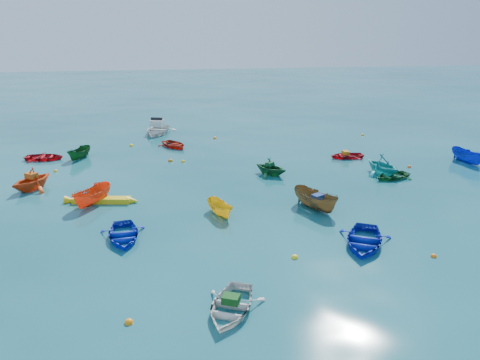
{
  "coord_description": "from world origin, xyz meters",
  "views": [
    {
      "loc": [
        -4.2,
        -24.58,
        10.86
      ],
      "look_at": [
        0.0,
        5.0,
        0.4
      ],
      "focal_mm": 35.0,
      "sensor_mm": 36.0,
      "label": 1
    }
  ],
  "objects": [
    {
      "name": "buoy_or_b",
      "position": [
        7.79,
        -6.18,
        0.0
      ],
      "size": [
        0.29,
        0.29,
        0.29
      ],
      "primitive_type": "sphere",
      "color": "orange",
      "rests_on": "ground"
    },
    {
      "name": "dinghy_red_ne",
      "position": [
        9.53,
        10.38,
        0.0
      ],
      "size": [
        2.81,
        2.06,
        0.57
      ],
      "primitive_type": "imported",
      "rotation": [
        0.0,
        0.0,
        -1.53
      ],
      "color": "#AE0E17",
      "rests_on": "ground"
    },
    {
      "name": "buoy_ye_e",
      "position": [
        13.74,
        17.39,
        0.0
      ],
      "size": [
        0.31,
        0.31,
        0.31
      ],
      "primitive_type": "sphere",
      "color": "gold",
      "rests_on": "ground"
    },
    {
      "name": "buoy_or_a",
      "position": [
        -6.25,
        -9.37,
        0.0
      ],
      "size": [
        0.34,
        0.34,
        0.34
      ],
      "primitive_type": "sphere",
      "color": "orange",
      "rests_on": "ground"
    },
    {
      "name": "kayak_yellow",
      "position": [
        -8.88,
        3.17,
        0.0
      ],
      "size": [
        4.3,
        1.3,
        0.44
      ],
      "primitive_type": null,
      "rotation": [
        0.0,
        0.0,
        1.41
      ],
      "color": "yellow",
      "rests_on": "ground"
    },
    {
      "name": "motorboat_white",
      "position": [
        -5.93,
        21.03,
        0.0
      ],
      "size": [
        4.19,
        5.02,
        1.5
      ],
      "primitive_type": "imported",
      "rotation": [
        0.0,
        0.0,
        -0.29
      ],
      "color": "silver",
      "rests_on": "ground"
    },
    {
      "name": "buoy_or_e",
      "position": [
        -0.53,
        18.23,
        0.0
      ],
      "size": [
        0.33,
        0.33,
        0.33
      ],
      "primitive_type": "sphere",
      "color": "orange",
      "rests_on": "ground"
    },
    {
      "name": "dinghy_orange_w",
      "position": [
        -13.77,
        6.23,
        0.0
      ],
      "size": [
        3.83,
        3.93,
        1.58
      ],
      "primitive_type": "imported",
      "rotation": [
        0.0,
        0.0,
        -0.61
      ],
      "color": "#DC4614",
      "rests_on": "ground"
    },
    {
      "name": "tarp_blue_a",
      "position": [
        3.96,
        0.21,
        0.81
      ],
      "size": [
        0.79,
        0.73,
        0.31
      ],
      "primitive_type": "cube",
      "rotation": [
        0.0,
        0.0,
        0.5
      ],
      "color": "navy",
      "rests_on": "sampan_brown_mid"
    },
    {
      "name": "tarp_green_b",
      "position": [
        2.46,
        7.04,
        0.81
      ],
      "size": [
        0.7,
        0.7,
        0.27
      ],
      "primitive_type": "cube",
      "rotation": [
        0.0,
        0.0,
        0.77
      ],
      "color": "#134E25",
      "rests_on": "dinghy_green_n"
    },
    {
      "name": "dinghy_white_near",
      "position": [
        -2.39,
        -9.19,
        0.0
      ],
      "size": [
        3.44,
        3.93,
        0.68
      ],
      "primitive_type": "imported",
      "rotation": [
        0.0,
        0.0,
        -0.41
      ],
      "color": "silver",
      "rests_on": "ground"
    },
    {
      "name": "dinghy_red_far",
      "position": [
        -4.35,
        15.71,
        0.0
      ],
      "size": [
        3.41,
        3.69,
        0.62
      ],
      "primitive_type": "imported",
      "rotation": [
        0.0,
        0.0,
        0.55
      ],
      "color": "#A31C0D",
      "rests_on": "ground"
    },
    {
      "name": "sampan_green_far",
      "position": [
        -11.94,
        13.18,
        0.0
      ],
      "size": [
        2.06,
        2.84,
        1.03
      ],
      "primitive_type": "imported",
      "rotation": [
        0.0,
        0.0,
        -0.45
      ],
      "color": "#114A1A",
      "rests_on": "ground"
    },
    {
      "name": "buoy_or_d",
      "position": [
        13.37,
        7.24,
        0.0
      ],
      "size": [
        0.3,
        0.3,
        0.3
      ],
      "primitive_type": "sphere",
      "color": "#F3500D",
      "rests_on": "ground"
    },
    {
      "name": "dinghy_green_e",
      "position": [
        10.9,
        4.99,
        0.0
      ],
      "size": [
        3.28,
        2.79,
        0.58
      ],
      "primitive_type": "imported",
      "rotation": [
        0.0,
        0.0,
        -1.24
      ],
      "color": "#135427",
      "rests_on": "ground"
    },
    {
      "name": "sampan_blue_far",
      "position": [
        18.47,
        7.78,
        0.0
      ],
      "size": [
        1.86,
        3.27,
        1.19
      ],
      "primitive_type": "imported",
      "rotation": [
        0.0,
        0.0,
        0.24
      ],
      "color": "#0E26B7",
      "rests_on": "ground"
    },
    {
      "name": "dinghy_blue_sw",
      "position": [
        -7.11,
        -2.14,
        0.0
      ],
      "size": [
        2.73,
        3.54,
        0.68
      ],
      "primitive_type": "imported",
      "rotation": [
        0.0,
        0.0,
        0.12
      ],
      "color": "#0E25B4",
      "rests_on": "ground"
    },
    {
      "name": "sampan_yellow_mid",
      "position": [
        -1.82,
        0.23,
        0.0
      ],
      "size": [
        1.76,
        2.65,
        0.96
      ],
      "primitive_type": "imported",
      "rotation": [
        0.0,
        0.0,
        0.37
      ],
      "color": "yellow",
      "rests_on": "ground"
    },
    {
      "name": "dinghy_blue_se",
      "position": [
        4.9,
        -4.57,
        0.0
      ],
      "size": [
        4.03,
        4.52,
        0.77
      ],
      "primitive_type": "imported",
      "rotation": [
        0.0,
        0.0,
        -0.46
      ],
      "color": "#0D1EA3",
      "rests_on": "ground"
    },
    {
      "name": "buoy_ye_a",
      "position": [
        1.16,
        -5.37,
        0.0
      ],
      "size": [
        0.34,
        0.34,
        0.34
      ],
      "primitive_type": "sphere",
      "color": "yellow",
      "rests_on": "ground"
    },
    {
      "name": "buoy_ye_d",
      "position": [
        -8.12,
        16.56,
        0.0
      ],
      "size": [
        0.38,
        0.38,
        0.38
      ],
      "primitive_type": "sphere",
      "color": "yellow",
      "rests_on": "ground"
    },
    {
      "name": "sampan_brown_mid",
      "position": [
        3.89,
        0.34,
        0.0
      ],
      "size": [
        2.73,
        3.57,
        1.3
      ],
      "primitive_type": "imported",
      "rotation": [
        0.0,
        0.0,
        0.5
      ],
      "color": "brown",
      "rests_on": "ground"
    },
    {
      "name": "tarp_green_a",
      "position": [
        -2.35,
        -9.1,
        0.5
      ],
      "size": [
        0.8,
        0.72,
        0.32
      ],
      "primitive_type": "cube",
      "rotation": [
        0.0,
        0.0,
        -0.41
      ],
      "color": "#134E18",
      "rests_on": "dinghy_white_near"
    },
    {
      "name": "buoy_or_c",
      "position": [
        -4.69,
        11.38,
        0.0
      ],
      "size": [
        0.39,
        0.39,
        0.39
      ],
      "primitive_type": "sphere",
      "color": "#CE700B",
      "rests_on": "ground"
    },
    {
      "name": "tarp_orange_a",
      "position": [
        -13.74,
        6.27,
        0.96
      ],
      "size": [
        0.9,
        0.85,
        0.35
      ],
      "primitive_type": "cube",
      "rotation": [
        0.0,
        0.0,
        -0.61
      ],
      "color": "#CE5515",
      "rests_on": "dinghy_orange_w"
    },
    {
      "name": "sampan_orange_n",
      "position": [
        -9.38,
        2.97,
        0.0
      ],
      "size": [
        2.65,
        3.29,
        1.21
      ],
      "primitive_type": "imported",
      "rotation": [
        0.0,
        0.0,
        -0.55
      ],
      "color": "#F34716",
      "rests_on": "ground"
    },
    {
      "name": "ground",
      "position": [
        0.0,
        0.0,
        0.0
      ],
      "size": [
        160.0,
        160.0,
        0.0
      ],
      "primitive_type": "plane",
      "color": "#0A424A",
      "rests_on": "ground"
    },
    {
      "name": "buoy_ye_c",
      "position": [
        -3.69,
        11.05,
        0.0
      ],
      "size": [
        0.33,
        0.33,
        0.33
      ],
      "primitive_type": "sphere",
      "color": "yellow",
      "rests_on": "ground"
    },
    {
      "name": "dinghy_red_nw",
      "position": [
        -14.7,
        13.29,
        0.0
      ],
      "size": [
        3.25,
        2.5,
        0.62
      ],
      "primitive_type": "imported",
      "rotation": [
        0.0,
        0.0,
        1.45
      ],
      "color": "red",
      "rests_on": "ground"
    },
    {
      "name": "dinghy_cyan_se",
      "position": [
        10.6,
        6.0,
        0.0
      ],
      "size": [
        3.46,
        3.71,
        1.58
      ],
      "primitive_type": "imported",
      "rotation": [
        0.0,
        0.0,
        0.34
      ],
      "color": "teal",
      "rests_on": "ground"
    },
    {
      "name": "buoy_ye_b",
      "position": [
        -13.14,
        9.94,
        0.0
      ],
      "size": [
        0.31,
        0.31,
        0.31
      ],
      "primitive_type": "sphere",
      "color": "yellow",
      "rests_on": "ground"
    },
    {
      "name": "tarp_orange_b",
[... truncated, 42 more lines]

